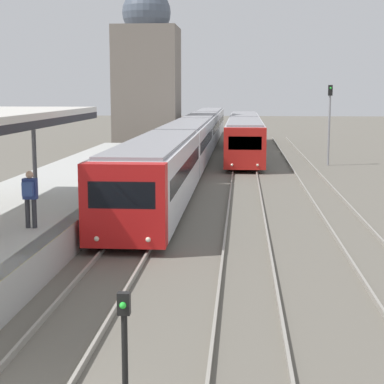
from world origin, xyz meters
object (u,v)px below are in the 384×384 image
at_px(person_on_platform, 30,195).
at_px(train_near, 195,135).
at_px(signal_mast_far, 329,115).
at_px(train_far, 244,133).
at_px(signal_post_near, 124,335).

distance_m(person_on_platform, train_near, 30.57).
xyz_separation_m(person_on_platform, train_near, (2.52, 30.47, -0.38)).
xyz_separation_m(train_near, signal_mast_far, (9.33, -4.78, 1.70)).
bearing_deg(person_on_platform, train_far, 79.70).
distance_m(person_on_platform, signal_mast_far, 28.32).
distance_m(train_near, signal_post_near, 38.71).
bearing_deg(person_on_platform, train_near, 85.27).
distance_m(train_near, signal_mast_far, 10.62).
relative_size(person_on_platform, train_near, 0.03).
bearing_deg(train_near, person_on_platform, -94.73).
height_order(train_near, train_far, train_near).
bearing_deg(train_far, signal_post_near, -92.70).
height_order(person_on_platform, train_near, train_near).
xyz_separation_m(person_on_platform, train_far, (6.25, 34.37, -0.41)).
relative_size(person_on_platform, train_far, 0.06).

